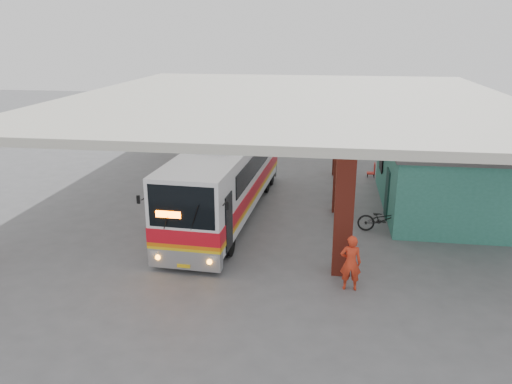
{
  "coord_description": "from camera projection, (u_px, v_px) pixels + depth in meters",
  "views": [
    {
      "loc": [
        2.4,
        -18.15,
        7.61
      ],
      "look_at": [
        -0.27,
        0.0,
        1.68
      ],
      "focal_mm": 35.0,
      "sensor_mm": 36.0,
      "label": 1
    }
  ],
  "objects": [
    {
      "name": "coach_bus",
      "position": [
        227.0,
        177.0,
        21.23
      ],
      "size": [
        3.05,
        11.89,
        3.43
      ],
      "rotation": [
        0.0,
        0.0,
        -0.05
      ],
      "color": "silver",
      "rests_on": "ground"
    },
    {
      "name": "canopy_roof",
      "position": [
        291.0,
        98.0,
        24.43
      ],
      "size": [
        21.0,
        23.0,
        0.3
      ],
      "primitive_type": "cube",
      "color": "beige",
      "rests_on": "brick_columns"
    },
    {
      "name": "motorcycle",
      "position": [
        383.0,
        219.0,
        19.71
      ],
      "size": [
        2.01,
        0.74,
        1.05
      ],
      "primitive_type": "imported",
      "rotation": [
        0.0,
        0.0,
        1.55
      ],
      "color": "black",
      "rests_on": "ground"
    },
    {
      "name": "shop_building",
      "position": [
        443.0,
        175.0,
        22.01
      ],
      "size": [
        5.2,
        8.2,
        3.11
      ],
      "color": "#2E735F",
      "rests_on": "ground"
    },
    {
      "name": "ground",
      "position": [
        263.0,
        233.0,
        19.76
      ],
      "size": [
        90.0,
        90.0,
        0.0
      ],
      "primitive_type": "plane",
      "color": "#515154",
      "rests_on": "ground"
    },
    {
      "name": "brick_columns",
      "position": [
        307.0,
        152.0,
        23.6
      ],
      "size": [
        20.1,
        21.6,
        4.35
      ],
      "color": "maroon",
      "rests_on": "ground"
    },
    {
      "name": "red_chair",
      "position": [
        373.0,
        171.0,
        27.15
      ],
      "size": [
        0.42,
        0.42,
        0.8
      ],
      "rotation": [
        0.0,
        0.0,
        -0.01
      ],
      "color": "red",
      "rests_on": "ground"
    },
    {
      "name": "pedestrian",
      "position": [
        351.0,
        263.0,
        15.18
      ],
      "size": [
        0.66,
        0.45,
        1.78
      ],
      "primitive_type": "imported",
      "rotation": [
        0.0,
        0.0,
        3.17
      ],
      "color": "red",
      "rests_on": "ground"
    }
  ]
}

